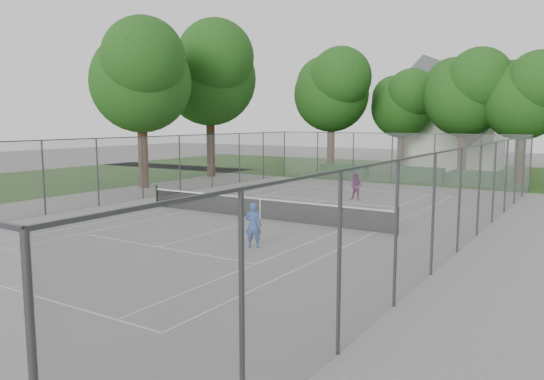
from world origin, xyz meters
The scene contains 17 objects.
ground centered at (0.00, 0.00, 0.00)m, with size 120.00×120.00×0.00m, color slate.
grass_far centered at (0.00, 26.00, 0.00)m, with size 60.00×20.00×0.00m, color #1F4012.
court_markings centered at (0.00, 0.00, 0.01)m, with size 11.03×23.83×0.01m.
tennis_net centered at (0.00, 0.00, 0.51)m, with size 12.87×0.10×1.10m.
perimeter_fence centered at (0.00, 0.00, 1.81)m, with size 18.08×34.08×3.52m.
tree_far_left centered at (-6.69, 20.82, 7.08)m, with size 7.17×6.55×10.31m.
tree_far_midleft centered at (-2.09, 25.11, 5.98)m, with size 6.06×5.53×8.71m.
tree_far_midright centered at (3.87, 21.54, 6.59)m, with size 6.67×6.09×9.59m.
tree_far_right centered at (7.85, 21.12, 6.24)m, with size 6.32×5.77×9.09m.
tree_side_back centered at (-13.46, 13.19, 8.21)m, with size 8.31×7.58×11.94m.
tree_side_front centered at (-12.70, 5.21, 7.41)m, with size 7.50×6.85×10.78m.
hedge_left centered at (-4.49, 18.62, 0.47)m, with size 3.78×1.13×0.95m, color #154315.
hedge_mid centered at (1.64, 18.54, 0.51)m, with size 3.26×0.93×1.02m, color #154315.
hedge_right centered at (5.56, 18.16, 0.49)m, with size 3.29×1.21×0.99m, color #154315.
house centered at (1.00, 29.95, 4.05)m, with size 8.08×6.26×10.06m.
girl_player centered at (2.83, -4.66, 0.80)m, with size 0.58×0.38×1.59m, color #2B4BA4.
woman_player centered at (1.30, 7.72, 0.75)m, with size 0.73×0.57×1.50m, color #65215B.
Camera 1 is at (13.08, -19.55, 4.40)m, focal length 35.00 mm.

